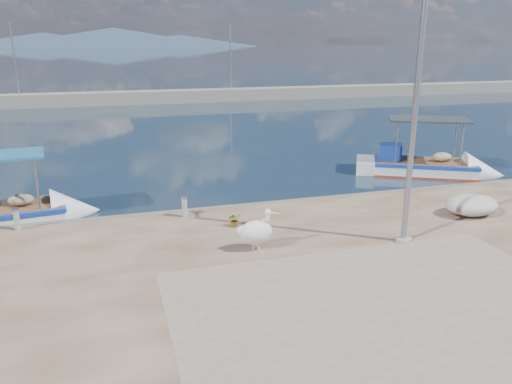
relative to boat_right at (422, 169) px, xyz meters
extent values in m
plane|color=#162635|center=(-9.41, -8.56, -0.23)|extent=(1400.00, 1400.00, 0.00)
cube|color=gray|center=(-8.41, -11.56, 0.27)|extent=(9.00, 7.00, 0.01)
cube|color=gray|center=(-9.41, 31.44, 0.37)|extent=(120.00, 2.20, 1.20)
cylinder|color=gray|center=(-21.41, 31.44, 3.77)|extent=(0.16, 0.16, 7.00)
cylinder|color=gray|center=(-1.41, 31.44, 3.77)|extent=(0.16, 0.16, 7.00)
cone|color=#28384C|center=(-79.41, 641.44, 7.77)|extent=(220.00, 220.00, 16.00)
cone|color=#28384C|center=(0.59, 641.44, 10.77)|extent=(280.00, 280.00, 22.00)
cone|color=#28384C|center=(80.59, 641.44, 6.77)|extent=(200.00, 200.00, 14.00)
cube|color=white|center=(-17.43, -1.75, -0.16)|extent=(5.89, 2.53, 0.94)
cube|color=maroon|center=(-17.43, -1.75, -0.21)|extent=(4.31, 2.38, 0.12)
cube|color=white|center=(0.06, -0.03, -0.15)|extent=(6.45, 4.70, 1.02)
cube|color=#173797|center=(0.06, -0.03, 0.30)|extent=(4.94, 3.95, 0.15)
cube|color=maroon|center=(0.06, -0.03, -0.21)|extent=(4.93, 3.93, 0.13)
cube|color=#173797|center=(-1.32, 0.70, 0.73)|extent=(1.30, 1.30, 0.75)
cube|color=#22272C|center=(0.06, -0.03, 2.29)|extent=(3.93, 3.31, 0.09)
cylinder|color=tan|center=(-10.26, -7.37, 0.41)|extent=(0.04, 0.04, 0.29)
cylinder|color=tan|center=(-10.12, -7.41, 0.41)|extent=(0.04, 0.04, 0.29)
ellipsoid|color=silver|center=(-10.19, -7.39, 0.79)|extent=(0.99, 0.74, 0.63)
cylinder|color=silver|center=(-9.93, -7.46, 1.11)|extent=(0.23, 0.16, 0.54)
sphere|color=silver|center=(-9.88, -7.47, 1.34)|extent=(0.18, 0.18, 0.18)
cone|color=#E89A5A|center=(-9.68, -7.52, 1.29)|extent=(0.44, 0.20, 0.13)
cylinder|color=gray|center=(-6.06, -7.95, 3.77)|extent=(0.16, 0.16, 7.00)
cylinder|color=gray|center=(-6.06, -7.95, 0.32)|extent=(0.44, 0.44, 0.10)
cylinder|color=gray|center=(-11.61, -4.19, 0.60)|extent=(0.17, 0.17, 0.67)
cylinder|color=gray|center=(-11.61, -4.19, 0.93)|extent=(0.23, 0.23, 0.06)
cylinder|color=gray|center=(-16.53, -3.96, 0.59)|extent=(0.17, 0.17, 0.65)
cylinder|color=gray|center=(-16.53, -3.96, 0.91)|extent=(0.22, 0.22, 0.06)
imported|color=#33722D|center=(-10.30, -5.49, 0.49)|extent=(0.43, 0.38, 0.44)
ellipsoid|color=#B3AFA6|center=(-2.74, -6.61, 0.59)|extent=(1.74, 1.31, 0.65)
camera|label=1|loc=(-13.68, -19.22, 5.62)|focal=35.00mm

